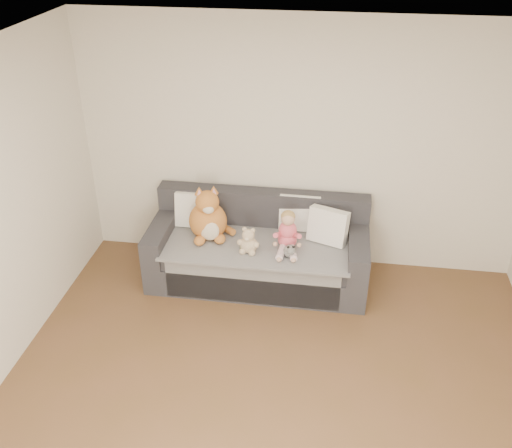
{
  "coord_description": "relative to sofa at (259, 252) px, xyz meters",
  "views": [
    {
      "loc": [
        0.33,
        -2.8,
        3.53
      ],
      "look_at": [
        -0.36,
        1.87,
        0.75
      ],
      "focal_mm": 40.0,
      "sensor_mm": 36.0,
      "label": 1
    }
  ],
  "objects": [
    {
      "name": "plush_cow",
      "position": [
        0.34,
        -0.29,
        0.23
      ],
      "size": [
        0.12,
        0.19,
        0.15
      ],
      "rotation": [
        0.0,
        0.0,
        0.22
      ],
      "color": "white",
      "rests_on": "sofa"
    },
    {
      "name": "sippy_cup",
      "position": [
        -0.1,
        -0.24,
        0.22
      ],
      "size": [
        0.1,
        0.06,
        0.1
      ],
      "rotation": [
        0.0,
        0.0,
        -0.11
      ],
      "color": "#4B3796",
      "rests_on": "sofa"
    },
    {
      "name": "teddy_bear",
      "position": [
        -0.06,
        -0.27,
        0.27
      ],
      "size": [
        0.22,
        0.17,
        0.28
      ],
      "rotation": [
        0.0,
        0.0,
        -0.13
      ],
      "color": "tan",
      "rests_on": "sofa"
    },
    {
      "name": "room_shell",
      "position": [
        0.36,
        -1.64,
        0.99
      ],
      "size": [
        5.0,
        5.0,
        5.0
      ],
      "color": "brown",
      "rests_on": "ground"
    },
    {
      "name": "toddler",
      "position": [
        0.3,
        -0.14,
        0.33
      ],
      "size": [
        0.28,
        0.4,
        0.4
      ],
      "rotation": [
        0.0,
        0.0,
        0.07
      ],
      "color": "#F16055",
      "rests_on": "sofa"
    },
    {
      "name": "sofa",
      "position": [
        0.0,
        0.0,
        0.0
      ],
      "size": [
        2.2,
        0.94,
        0.85
      ],
      "color": "#28282D",
      "rests_on": "ground"
    },
    {
      "name": "cushion_left",
      "position": [
        -0.7,
        0.17,
        0.35
      ],
      "size": [
        0.4,
        0.18,
        0.38
      ],
      "rotation": [
        0.0,
        0.0,
        -0.01
      ],
      "color": "white",
      "rests_on": "sofa"
    },
    {
      "name": "cushion_right_front",
      "position": [
        0.69,
        0.04,
        0.34
      ],
      "size": [
        0.43,
        0.3,
        0.37
      ],
      "rotation": [
        0.0,
        0.0,
        -0.35
      ],
      "color": "white",
      "rests_on": "sofa"
    },
    {
      "name": "plush_cat",
      "position": [
        -0.5,
        -0.05,
        0.38
      ],
      "size": [
        0.47,
        0.46,
        0.59
      ],
      "rotation": [
        0.0,
        0.0,
        0.3
      ],
      "color": "#B77528",
      "rests_on": "sofa"
    },
    {
      "name": "cushion_right_back",
      "position": [
        0.39,
        0.26,
        0.35
      ],
      "size": [
        0.42,
        0.19,
        0.39
      ],
      "rotation": [
        0.0,
        0.0,
        -0.01
      ],
      "color": "white",
      "rests_on": "sofa"
    }
  ]
}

